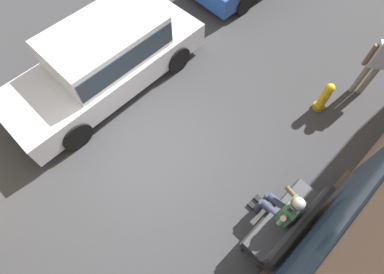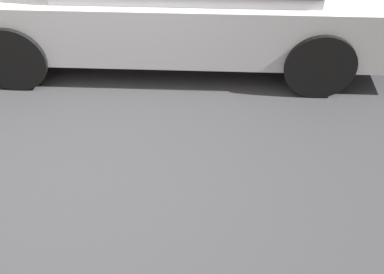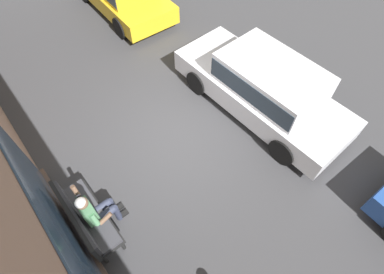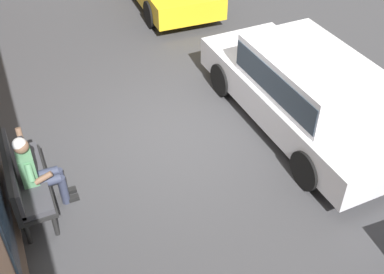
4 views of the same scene
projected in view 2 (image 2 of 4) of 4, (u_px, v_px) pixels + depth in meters
The scene contains 1 object.
ground_plane at pixel (86, 177), 3.88m from camera, with size 60.00×60.00×0.00m, color #38383A.
Camera 2 is at (-1.04, 2.60, 2.83)m, focal length 45.00 mm.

